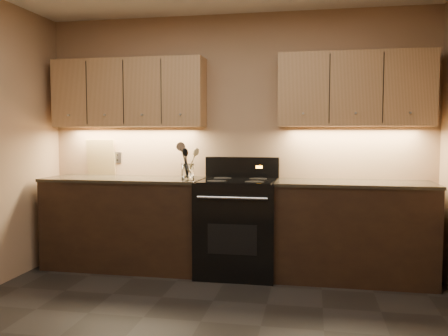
# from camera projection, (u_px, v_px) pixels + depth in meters

# --- Properties ---
(wall_back) EXTENTS (4.00, 0.04, 2.60)m
(wall_back) POSITION_uv_depth(u_px,v_px,m) (235.00, 141.00, 4.92)
(wall_back) COLOR tan
(wall_back) RESTS_ON ground
(counter_left) EXTENTS (1.62, 0.62, 0.93)m
(counter_left) POSITION_uv_depth(u_px,v_px,m) (125.00, 222.00, 4.89)
(counter_left) COLOR black
(counter_left) RESTS_ON ground
(counter_right) EXTENTS (1.46, 0.62, 0.93)m
(counter_right) POSITION_uv_depth(u_px,v_px,m) (353.00, 231.00, 4.47)
(counter_right) COLOR black
(counter_right) RESTS_ON ground
(stove) EXTENTS (0.76, 0.68, 1.14)m
(stove) POSITION_uv_depth(u_px,v_px,m) (238.00, 226.00, 4.65)
(stove) COLOR black
(stove) RESTS_ON ground
(upper_cab_left) EXTENTS (1.60, 0.30, 0.70)m
(upper_cab_left) POSITION_uv_depth(u_px,v_px,m) (129.00, 93.00, 4.94)
(upper_cab_left) COLOR tan
(upper_cab_left) RESTS_ON wall_back
(upper_cab_right) EXTENTS (1.44, 0.30, 0.70)m
(upper_cab_right) POSITION_uv_depth(u_px,v_px,m) (355.00, 90.00, 4.51)
(upper_cab_right) COLOR tan
(upper_cab_right) RESTS_ON wall_back
(outlet_plate) EXTENTS (0.08, 0.01, 0.12)m
(outlet_plate) POSITION_uv_depth(u_px,v_px,m) (118.00, 157.00, 5.16)
(outlet_plate) COLOR #B2B5BA
(outlet_plate) RESTS_ON wall_back
(utensil_crock) EXTENTS (0.16, 0.16, 0.16)m
(utensil_crock) POSITION_uv_depth(u_px,v_px,m) (188.00, 172.00, 4.68)
(utensil_crock) COLOR white
(utensil_crock) RESTS_ON counter_left
(cutting_board) EXTENTS (0.31, 0.10, 0.39)m
(cutting_board) POSITION_uv_depth(u_px,v_px,m) (101.00, 157.00, 5.17)
(cutting_board) COLOR tan
(cutting_board) RESTS_ON counter_left
(wooden_spoon) EXTENTS (0.17, 0.14, 0.31)m
(wooden_spoon) POSITION_uv_depth(u_px,v_px,m) (185.00, 162.00, 4.68)
(wooden_spoon) COLOR tan
(wooden_spoon) RESTS_ON utensil_crock
(black_spoon) EXTENTS (0.07, 0.17, 0.31)m
(black_spoon) POSITION_uv_depth(u_px,v_px,m) (188.00, 162.00, 4.68)
(black_spoon) COLOR black
(black_spoon) RESTS_ON utensil_crock
(black_turner) EXTENTS (0.16, 0.11, 0.35)m
(black_turner) POSITION_uv_depth(u_px,v_px,m) (188.00, 161.00, 4.66)
(black_turner) COLOR black
(black_turner) RESTS_ON utensil_crock
(steel_spatula) EXTENTS (0.22, 0.10, 0.38)m
(steel_spatula) POSITION_uv_depth(u_px,v_px,m) (191.00, 159.00, 4.68)
(steel_spatula) COLOR silver
(steel_spatula) RESTS_ON utensil_crock
(steel_skimmer) EXTENTS (0.21, 0.10, 0.36)m
(steel_skimmer) POSITION_uv_depth(u_px,v_px,m) (191.00, 160.00, 4.66)
(steel_skimmer) COLOR silver
(steel_skimmer) RESTS_ON utensil_crock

